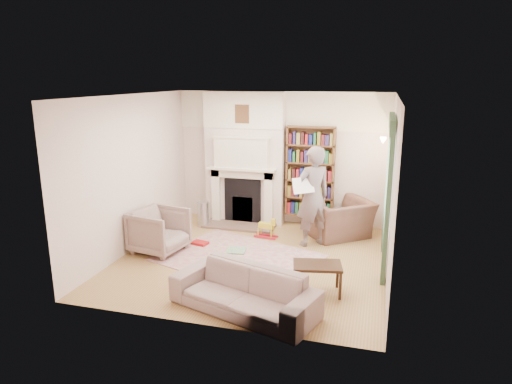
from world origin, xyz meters
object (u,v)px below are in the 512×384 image
(coffee_table, at_px, (317,278))
(rocking_horse, at_px, (266,228))
(armchair_left, at_px, (159,231))
(paraffin_heater, at_px, (203,214))
(man_reading, at_px, (313,197))
(bookcase, at_px, (310,172))
(armchair_reading, at_px, (339,219))
(sofa, at_px, (244,291))

(coffee_table, relative_size, rocking_horse, 1.53)
(armchair_left, xyz_separation_m, paraffin_heater, (0.22, 1.55, -0.12))
(paraffin_heater, height_order, rocking_horse, paraffin_heater)
(armchair_left, xyz_separation_m, rocking_horse, (1.67, 1.24, -0.20))
(man_reading, bearing_deg, rocking_horse, -47.22)
(bookcase, distance_m, armchair_reading, 1.18)
(armchair_left, relative_size, man_reading, 0.46)
(man_reading, relative_size, rocking_horse, 4.11)
(sofa, bearing_deg, man_reading, 97.82)
(armchair_left, height_order, rocking_horse, armchair_left)
(armchair_reading, relative_size, armchair_left, 1.31)
(bookcase, bearing_deg, man_reading, -78.22)
(paraffin_heater, distance_m, rocking_horse, 1.49)
(bookcase, distance_m, man_reading, 1.18)
(armchair_reading, height_order, man_reading, man_reading)
(man_reading, bearing_deg, paraffin_heater, -49.10)
(bookcase, relative_size, man_reading, 0.98)
(bookcase, distance_m, paraffin_heater, 2.42)
(coffee_table, bearing_deg, paraffin_heater, 127.52)
(bookcase, height_order, coffee_table, bookcase)
(paraffin_heater, bearing_deg, armchair_left, -98.11)
(armchair_left, xyz_separation_m, coffee_table, (2.98, -0.86, -0.17))
(armchair_left, bearing_deg, bookcase, -36.31)
(man_reading, bearing_deg, sofa, 41.61)
(paraffin_heater, bearing_deg, man_reading, -10.97)
(sofa, relative_size, rocking_horse, 4.42)
(paraffin_heater, bearing_deg, coffee_table, -41.12)
(armchair_reading, height_order, armchair_left, armchair_left)
(rocking_horse, bearing_deg, bookcase, 63.00)
(coffee_table, xyz_separation_m, rocking_horse, (-1.31, 2.09, -0.02))
(armchair_reading, height_order, sofa, armchair_reading)
(sofa, relative_size, paraffin_heater, 3.69)
(coffee_table, xyz_separation_m, paraffin_heater, (-2.76, 2.41, 0.05))
(bookcase, distance_m, coffee_table, 3.28)
(man_reading, bearing_deg, coffee_table, 62.86)
(coffee_table, bearing_deg, armchair_reading, 77.01)
(armchair_left, distance_m, coffee_table, 3.10)
(bookcase, distance_m, rocking_horse, 1.55)
(armchair_reading, distance_m, armchair_left, 3.49)
(armchair_reading, xyz_separation_m, rocking_horse, (-1.38, -0.45, -0.17))
(armchair_reading, bearing_deg, bookcase, -75.52)
(coffee_table, height_order, rocking_horse, coffee_table)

